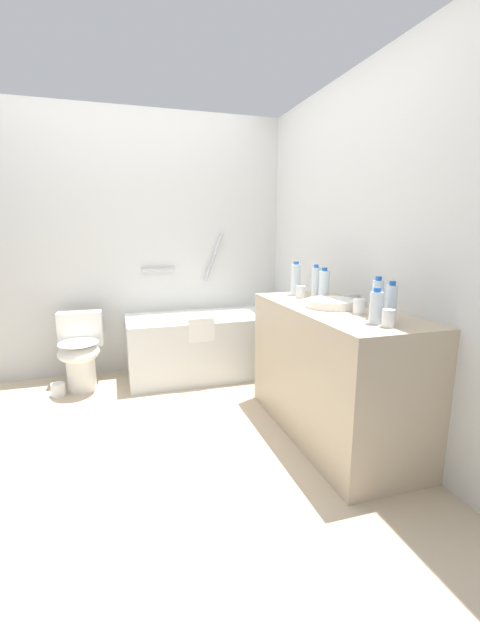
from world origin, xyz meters
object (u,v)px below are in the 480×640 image
Objects in this scene: sink_faucet at (357,300)px; water_bottle_4 at (296,279)px; water_bottle_2 at (324,285)px; drinking_glass_0 at (388,318)px; toilet at (80,350)px; drinking_glass_1 at (359,306)px; bathtub at (209,343)px; drinking_glass_2 at (301,292)px; sink_basin at (332,303)px; toilet_paper_roll at (58,390)px; water_bottle_1 at (377,299)px; water_bottle_3 at (391,303)px; water_bottle_0 at (376,307)px; water_bottle_5 at (316,283)px.

sink_faucet is 0.61× the size of water_bottle_4.
water_bottle_2 is 2.55× the size of drinking_glass_0.
toilet is 7.44× the size of drinking_glass_1.
bathtub is 17.11× the size of drinking_glass_2.
water_bottle_2 is 2.60× the size of drinking_glass_1.
drinking_glass_1 is (0.05, -0.23, 0.02)m from sink_basin.
sink_faucet reaches higher than toilet_paper_roll.
water_bottle_1 is 1.06× the size of water_bottle_3.
water_bottle_2 reaches higher than water_bottle_0.
bathtub reaches higher than drinking_glass_1.
water_bottle_4 is at bearing 93.92° from drinking_glass_1.
drinking_glass_0 is at bearing -89.89° from water_bottle_4.
toilet is 7.28× the size of drinking_glass_0.
water_bottle_4 is 2.86× the size of drinking_glass_1.
water_bottle_0 reaches higher than sink_basin.
sink_faucet is at bearing 59.41° from drinking_glass_1.
water_bottle_5 is (-0.13, 0.32, 0.08)m from sink_faucet.
sink_faucet is (1.78, -1.32, 0.55)m from toilet.
bathtub is 4.72× the size of sink_basin.
toilet is 2.14m from sink_basin.
water_bottle_4 reaches higher than drinking_glass_2.
toilet_paper_roll is (-1.83, 0.87, -0.91)m from water_bottle_5.
water_bottle_0 is at bearing -127.28° from water_bottle_1.
drinking_glass_1 is at bearing -86.08° from water_bottle_4.
water_bottle_4 is at bearing 82.13° from drinking_glass_2.
water_bottle_2 is (1.66, -1.09, 0.62)m from toilet.
water_bottle_2 is (0.55, -1.12, 0.65)m from bathtub.
water_bottle_2 is (0.08, 0.70, 0.02)m from water_bottle_0.
water_bottle_4 is 0.15m from drinking_glass_2.
water_bottle_5 is 2.19× the size of toilet_paper_roll.
toilet_paper_roll is at bearing 136.55° from water_bottle_0.
sink_faucet is 1.70× the size of drinking_glass_0.
water_bottle_5 is (0.54, -1.02, 0.66)m from bathtub.
water_bottle_4 is at bearing 94.36° from water_bottle_3.
water_bottle_1 is 0.16m from drinking_glass_1.
water_bottle_3 is (0.01, -0.10, -0.01)m from water_bottle_1.
water_bottle_3 is (0.00, -0.70, -0.01)m from water_bottle_2.
water_bottle_1 is 0.21m from drinking_glass_0.
water_bottle_5 reaches higher than water_bottle_1.
toilet is 2.46m from water_bottle_0.
toilet_paper_roll is at bearing 139.66° from water_bottle_1.
water_bottle_3 is 0.79m from water_bottle_5.
water_bottle_1 is (1.66, -1.69, 0.62)m from toilet.
sink_faucet is 0.82× the size of water_bottle_0.
drinking_glass_0 is at bearing 42.61° from toilet.
sink_faucet is 0.59m from drinking_glass_0.
water_bottle_0 is 0.70m from water_bottle_2.
sink_basin is 3.48× the size of drinking_glass_0.
drinking_glass_1 is (0.05, 0.33, -0.00)m from drinking_glass_0.
bathtub is at bearing 6.58° from toilet_paper_roll.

